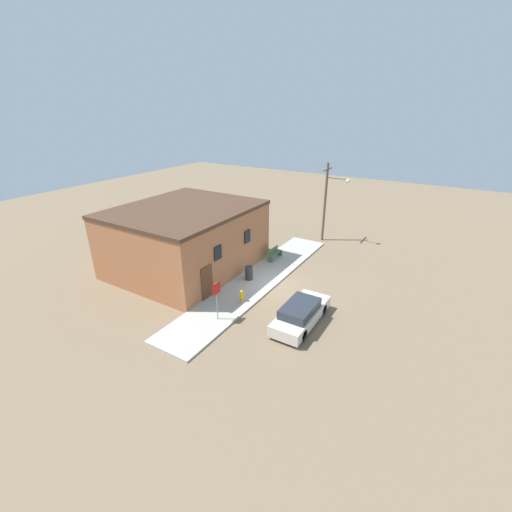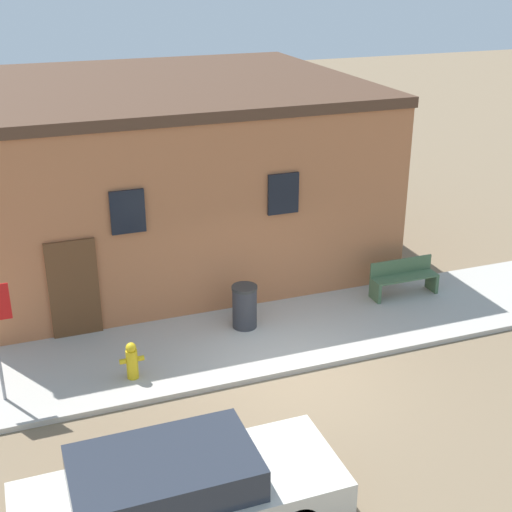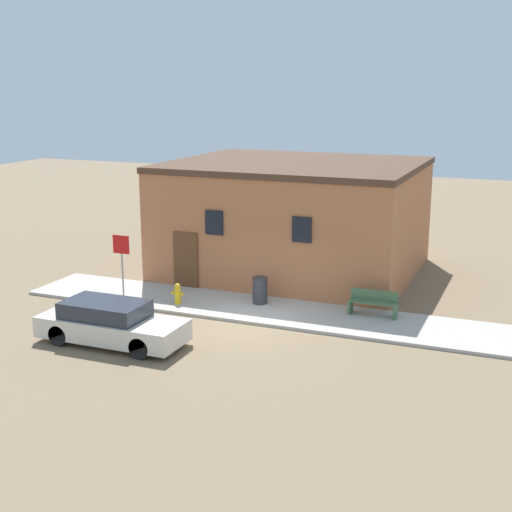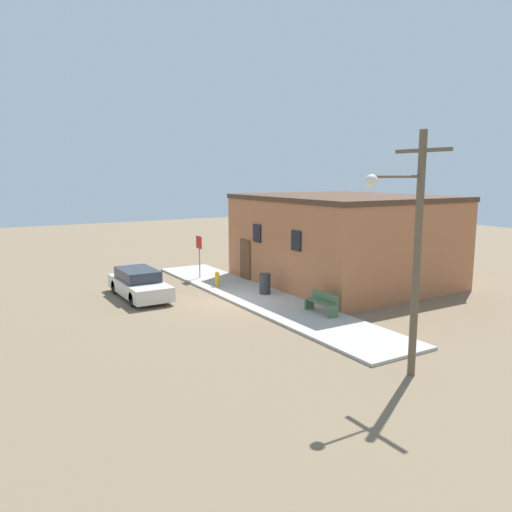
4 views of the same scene
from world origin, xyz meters
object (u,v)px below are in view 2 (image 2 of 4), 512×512
Objects in this scene: bench at (403,278)px; parked_car at (177,495)px; trash_bin at (245,306)px; fire_hydrant at (132,360)px.

bench is 8.54m from parked_car.
trash_bin is at bearing -177.10° from bench.
bench is (6.58, 1.35, 0.05)m from fire_hydrant.
fire_hydrant is 2.86m from trash_bin.
bench is 0.35× the size of parked_car.
bench is 3.96m from trash_bin.
parked_car reaches higher than bench.
trash_bin is 0.21× the size of parked_car.
trash_bin is 5.78m from parked_car.
trash_bin is (2.62, 1.15, 0.10)m from fire_hydrant.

